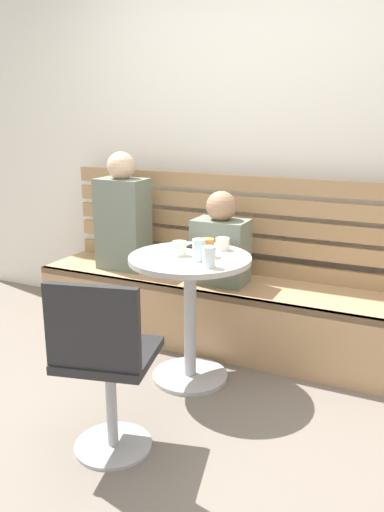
{
  "coord_description": "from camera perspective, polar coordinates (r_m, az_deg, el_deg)",
  "views": [
    {
      "loc": [
        1.17,
        -1.83,
        1.51
      ],
      "look_at": [
        -0.02,
        0.66,
        0.75
      ],
      "focal_mm": 37.0,
      "sensor_mm": 36.0,
      "label": 1
    }
  ],
  "objects": [
    {
      "name": "person_adult",
      "position": [
        3.68,
        -7.48,
        4.22
      ],
      "size": [
        0.34,
        0.22,
        0.81
      ],
      "color": "slate",
      "rests_on": "booth_bench"
    },
    {
      "name": "person_child_left",
      "position": [
        3.34,
        3.12,
        1.34
      ],
      "size": [
        0.34,
        0.22,
        0.6
      ],
      "color": "slate",
      "rests_on": "booth_bench"
    },
    {
      "name": "white_chair",
      "position": [
        2.35,
        -9.49,
        -11.25
      ],
      "size": [
        0.48,
        0.48,
        0.85
      ],
      "color": "#ADADB2",
      "rests_on": "ground"
    },
    {
      "name": "back_wall",
      "position": [
        3.66,
        7.2,
        14.33
      ],
      "size": [
        5.2,
        0.1,
        2.9
      ],
      "primitive_type": "cube",
      "color": "white",
      "rests_on": "ground"
    },
    {
      "name": "phone_on_table",
      "position": [
        3.08,
        0.71,
        0.96
      ],
      "size": [
        0.14,
        0.07,
        0.01
      ],
      "primitive_type": "cube",
      "rotation": [
        0.0,
        0.0,
        1.57
      ],
      "color": "black",
      "rests_on": "cafe_table"
    },
    {
      "name": "booth_bench",
      "position": [
        3.5,
        4.2,
        -6.29
      ],
      "size": [
        2.7,
        0.52,
        0.44
      ],
      "color": "tan",
      "rests_on": "ground"
    },
    {
      "name": "booth_backrest",
      "position": [
        3.55,
        5.81,
        3.39
      ],
      "size": [
        2.65,
        0.04,
        0.66
      ],
      "color": "#A68157",
      "rests_on": "booth_bench"
    },
    {
      "name": "cup_tumbler_orange",
      "position": [
        2.88,
        1.7,
        0.91
      ],
      "size": [
        0.07,
        0.07,
        0.1
      ],
      "primitive_type": "cylinder",
      "color": "orange",
      "rests_on": "cafe_table"
    },
    {
      "name": "cup_glass_short",
      "position": [
        2.91,
        -1.37,
        0.82
      ],
      "size": [
        0.08,
        0.08,
        0.08
      ],
      "primitive_type": "cylinder",
      "color": "silver",
      "rests_on": "cafe_table"
    },
    {
      "name": "cafe_table",
      "position": [
        2.97,
        -0.22,
        -4.15
      ],
      "size": [
        0.68,
        0.68,
        0.74
      ],
      "color": "#ADADB2",
      "rests_on": "ground"
    },
    {
      "name": "cup_water_clear",
      "position": [
        2.68,
        1.87,
        -0.1
      ],
      "size": [
        0.07,
        0.07,
        0.11
      ],
      "primitive_type": "cylinder",
      "color": "white",
      "rests_on": "cafe_table"
    },
    {
      "name": "cup_ceramic_white",
      "position": [
        3.03,
        3.32,
        1.3
      ],
      "size": [
        0.08,
        0.08,
        0.07
      ],
      "primitive_type": "cylinder",
      "color": "white",
      "rests_on": "cafe_table"
    },
    {
      "name": "cup_glass_tall",
      "position": [
        2.79,
        0.75,
        0.64
      ],
      "size": [
        0.07,
        0.07,
        0.12
      ],
      "primitive_type": "cylinder",
      "color": "silver",
      "rests_on": "cafe_table"
    },
    {
      "name": "ground",
      "position": [
        2.65,
        -6.05,
        -19.51
      ],
      "size": [
        8.0,
        8.0,
        0.0
      ],
      "primitive_type": "plane",
      "color": "#70665B"
    }
  ]
}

